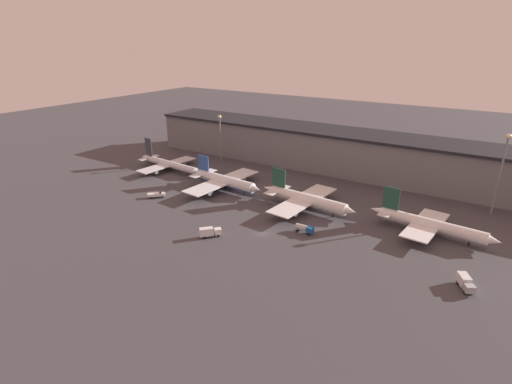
{
  "coord_description": "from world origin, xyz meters",
  "views": [
    {
      "loc": [
        60.07,
        -98.68,
        59.06
      ],
      "look_at": [
        -13.46,
        17.11,
        6.0
      ],
      "focal_mm": 28.0,
      "sensor_mm": 36.0,
      "label": 1
    }
  ],
  "objects_px": {
    "airplane_2": "(306,200)",
    "service_vehicle_2": "(156,195)",
    "service_vehicle_0": "(210,232)",
    "service_vehicle_3": "(304,228)",
    "airplane_0": "(169,164)",
    "airplane_1": "(224,181)",
    "service_vehicle_1": "(465,282)",
    "airplane_3": "(430,225)"
  },
  "relations": [
    {
      "from": "service_vehicle_0",
      "to": "service_vehicle_2",
      "type": "xyz_separation_m",
      "value": [
        -38.82,
        15.08,
        -0.6
      ]
    },
    {
      "from": "service_vehicle_0",
      "to": "service_vehicle_2",
      "type": "relative_size",
      "value": 1.01
    },
    {
      "from": "airplane_0",
      "to": "airplane_1",
      "type": "relative_size",
      "value": 1.09
    },
    {
      "from": "airplane_0",
      "to": "service_vehicle_2",
      "type": "xyz_separation_m",
      "value": [
        20.47,
        -28.3,
        -1.76
      ]
    },
    {
      "from": "airplane_2",
      "to": "airplane_3",
      "type": "height_order",
      "value": "airplane_2"
    },
    {
      "from": "airplane_1",
      "to": "airplane_3",
      "type": "bearing_deg",
      "value": 7.09
    },
    {
      "from": "airplane_1",
      "to": "service_vehicle_3",
      "type": "relative_size",
      "value": 6.49
    },
    {
      "from": "service_vehicle_1",
      "to": "service_vehicle_2",
      "type": "relative_size",
      "value": 1.08
    },
    {
      "from": "service_vehicle_0",
      "to": "service_vehicle_1",
      "type": "relative_size",
      "value": 0.94
    },
    {
      "from": "airplane_1",
      "to": "service_vehicle_2",
      "type": "relative_size",
      "value": 5.97
    },
    {
      "from": "airplane_1",
      "to": "airplane_3",
      "type": "xyz_separation_m",
      "value": [
        79.83,
        2.17,
        -0.3
      ]
    },
    {
      "from": "airplane_1",
      "to": "service_vehicle_0",
      "type": "bearing_deg",
      "value": -54.13
    },
    {
      "from": "service_vehicle_3",
      "to": "airplane_2",
      "type": "bearing_deg",
      "value": 113.72
    },
    {
      "from": "airplane_2",
      "to": "service_vehicle_2",
      "type": "relative_size",
      "value": 6.08
    },
    {
      "from": "service_vehicle_0",
      "to": "service_vehicle_1",
      "type": "distance_m",
      "value": 72.87
    },
    {
      "from": "airplane_2",
      "to": "service_vehicle_2",
      "type": "distance_m",
      "value": 58.97
    },
    {
      "from": "airplane_2",
      "to": "service_vehicle_0",
      "type": "height_order",
      "value": "airplane_2"
    },
    {
      "from": "airplane_2",
      "to": "service_vehicle_3",
      "type": "distance_m",
      "value": 19.44
    },
    {
      "from": "airplane_0",
      "to": "airplane_3",
      "type": "bearing_deg",
      "value": 3.41
    },
    {
      "from": "service_vehicle_1",
      "to": "service_vehicle_2",
      "type": "bearing_deg",
      "value": -119.5
    },
    {
      "from": "airplane_0",
      "to": "airplane_2",
      "type": "distance_m",
      "value": 75.69
    },
    {
      "from": "airplane_0",
      "to": "service_vehicle_2",
      "type": "height_order",
      "value": "airplane_0"
    },
    {
      "from": "airplane_2",
      "to": "service_vehicle_2",
      "type": "bearing_deg",
      "value": -153.18
    },
    {
      "from": "service_vehicle_3",
      "to": "airplane_0",
      "type": "bearing_deg",
      "value": 162.97
    },
    {
      "from": "airplane_3",
      "to": "service_vehicle_2",
      "type": "bearing_deg",
      "value": -160.62
    },
    {
      "from": "airplane_3",
      "to": "service_vehicle_3",
      "type": "height_order",
      "value": "airplane_3"
    },
    {
      "from": "airplane_0",
      "to": "airplane_1",
      "type": "height_order",
      "value": "airplane_0"
    },
    {
      "from": "service_vehicle_0",
      "to": "service_vehicle_1",
      "type": "xyz_separation_m",
      "value": [
        71.76,
        12.66,
        -0.05
      ]
    },
    {
      "from": "airplane_3",
      "to": "service_vehicle_1",
      "type": "distance_m",
      "value": 29.65
    },
    {
      "from": "airplane_1",
      "to": "service_vehicle_0",
      "type": "distance_m",
      "value": 42.73
    },
    {
      "from": "airplane_1",
      "to": "service_vehicle_0",
      "type": "height_order",
      "value": "airplane_1"
    },
    {
      "from": "service_vehicle_0",
      "to": "service_vehicle_3",
      "type": "xyz_separation_m",
      "value": [
        24.05,
        18.86,
        -0.26
      ]
    },
    {
      "from": "airplane_3",
      "to": "service_vehicle_1",
      "type": "height_order",
      "value": "airplane_3"
    },
    {
      "from": "airplane_3",
      "to": "airplane_0",
      "type": "bearing_deg",
      "value": -176.59
    },
    {
      "from": "airplane_0",
      "to": "service_vehicle_2",
      "type": "relative_size",
      "value": 6.51
    },
    {
      "from": "service_vehicle_0",
      "to": "service_vehicle_3",
      "type": "relative_size",
      "value": 1.1
    },
    {
      "from": "service_vehicle_1",
      "to": "service_vehicle_3",
      "type": "bearing_deg",
      "value": -125.65
    },
    {
      "from": "airplane_2",
      "to": "service_vehicle_1",
      "type": "height_order",
      "value": "airplane_2"
    },
    {
      "from": "airplane_0",
      "to": "service_vehicle_3",
      "type": "distance_m",
      "value": 86.88
    },
    {
      "from": "airplane_1",
      "to": "airplane_2",
      "type": "relative_size",
      "value": 0.98
    },
    {
      "from": "airplane_1",
      "to": "service_vehicle_0",
      "type": "xyz_separation_m",
      "value": [
        21.56,
        -36.84,
        -1.91
      ]
    },
    {
      "from": "airplane_0",
      "to": "airplane_3",
      "type": "xyz_separation_m",
      "value": [
        117.57,
        -4.37,
        0.45
      ]
    }
  ]
}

